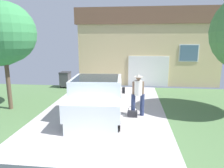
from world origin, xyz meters
The scene contains 6 objects.
pickup_truck centered at (-0.17, 3.71, 0.71)m, with size 2.26×5.13×1.59m.
person_with_hat centered at (1.45, 3.79, 0.93)m, with size 0.53×0.38×1.71m.
handbag centered at (1.25, 3.59, 0.14)m, with size 0.39×0.19×0.47m.
house_with_garage centered at (2.15, 11.95, 2.57)m, with size 9.64×5.29×5.07m.
neighbor_tree centered at (-4.35, 4.16, 3.25)m, with size 2.88×2.64×4.60m.
wheeled_trash_bin centered at (-3.16, 8.45, 0.55)m, with size 0.60×0.72×1.02m.
Camera 1 is at (1.30, -4.26, 3.00)m, focal length 33.11 mm.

